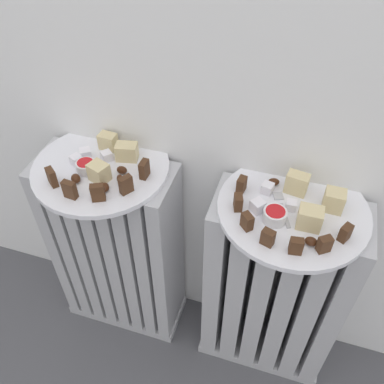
{
  "coord_description": "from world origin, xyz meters",
  "views": [
    {
      "loc": [
        0.19,
        -0.34,
        1.23
      ],
      "look_at": [
        0.0,
        0.28,
        0.59
      ],
      "focal_mm": 39.09,
      "sensor_mm": 36.0,
      "label": 1
    }
  ],
  "objects_px": {
    "jam_bowl_right": "(275,215)",
    "fork": "(282,206)",
    "plate_left": "(101,167)",
    "radiator_right": "(272,292)",
    "radiator_left": "(118,251)",
    "jam_bowl_left": "(86,166)",
    "plate_right": "(293,209)"
  },
  "relations": [
    {
      "from": "jam_bowl_right",
      "to": "fork",
      "type": "height_order",
      "value": "jam_bowl_right"
    },
    {
      "from": "jam_bowl_right",
      "to": "plate_left",
      "type": "bearing_deg",
      "value": 173.37
    },
    {
      "from": "radiator_right",
      "to": "plate_left",
      "type": "bearing_deg",
      "value": 180.0
    },
    {
      "from": "plate_left",
      "to": "radiator_left",
      "type": "bearing_deg",
      "value": -104.04
    },
    {
      "from": "radiator_right",
      "to": "plate_left",
      "type": "distance_m",
      "value": 0.53
    },
    {
      "from": "radiator_right",
      "to": "fork",
      "type": "bearing_deg",
      "value": -166.54
    },
    {
      "from": "radiator_right",
      "to": "fork",
      "type": "relative_size",
      "value": 6.19
    },
    {
      "from": "plate_left",
      "to": "radiator_right",
      "type": "bearing_deg",
      "value": 0.0
    },
    {
      "from": "fork",
      "to": "plate_left",
      "type": "bearing_deg",
      "value": 179.22
    },
    {
      "from": "radiator_left",
      "to": "plate_left",
      "type": "relative_size",
      "value": 1.93
    },
    {
      "from": "radiator_left",
      "to": "radiator_right",
      "type": "xyz_separation_m",
      "value": [
        0.43,
        0.0,
        0.0
      ]
    },
    {
      "from": "jam_bowl_left",
      "to": "fork",
      "type": "height_order",
      "value": "jam_bowl_left"
    },
    {
      "from": "jam_bowl_left",
      "to": "jam_bowl_right",
      "type": "bearing_deg",
      "value": -2.81
    },
    {
      "from": "fork",
      "to": "plate_right",
      "type": "bearing_deg",
      "value": 13.46
    },
    {
      "from": "jam_bowl_left",
      "to": "radiator_left",
      "type": "bearing_deg",
      "value": 51.78
    },
    {
      "from": "radiator_right",
      "to": "jam_bowl_left",
      "type": "height_order",
      "value": "jam_bowl_left"
    },
    {
      "from": "radiator_right",
      "to": "plate_right",
      "type": "xyz_separation_m",
      "value": [
        -0.0,
        0.0,
        0.31
      ]
    },
    {
      "from": "jam_bowl_left",
      "to": "fork",
      "type": "bearing_deg",
      "value": 2.71
    },
    {
      "from": "radiator_left",
      "to": "fork",
      "type": "bearing_deg",
      "value": -0.78
    },
    {
      "from": "jam_bowl_left",
      "to": "fork",
      "type": "xyz_separation_m",
      "value": [
        0.43,
        0.02,
        -0.01
      ]
    },
    {
      "from": "plate_left",
      "to": "jam_bowl_left",
      "type": "xyz_separation_m",
      "value": [
        -0.02,
        -0.03,
        0.02
      ]
    },
    {
      "from": "plate_left",
      "to": "jam_bowl_left",
      "type": "relative_size",
      "value": 7.18
    },
    {
      "from": "radiator_right",
      "to": "fork",
      "type": "height_order",
      "value": "fork"
    },
    {
      "from": "plate_left",
      "to": "plate_right",
      "type": "bearing_deg",
      "value": 0.0
    },
    {
      "from": "plate_left",
      "to": "jam_bowl_left",
      "type": "height_order",
      "value": "jam_bowl_left"
    },
    {
      "from": "plate_left",
      "to": "fork",
      "type": "height_order",
      "value": "fork"
    },
    {
      "from": "jam_bowl_left",
      "to": "plate_right",
      "type": "bearing_deg",
      "value": 3.27
    },
    {
      "from": "fork",
      "to": "jam_bowl_right",
      "type": "bearing_deg",
      "value": -102.63
    },
    {
      "from": "jam_bowl_right",
      "to": "fork",
      "type": "xyz_separation_m",
      "value": [
        0.01,
        0.04,
        -0.01
      ]
    },
    {
      "from": "radiator_left",
      "to": "jam_bowl_left",
      "type": "xyz_separation_m",
      "value": [
        -0.02,
        -0.03,
        0.33
      ]
    },
    {
      "from": "radiator_right",
      "to": "jam_bowl_right",
      "type": "relative_size",
      "value": 12.83
    },
    {
      "from": "radiator_right",
      "to": "jam_bowl_right",
      "type": "height_order",
      "value": "jam_bowl_right"
    }
  ]
}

